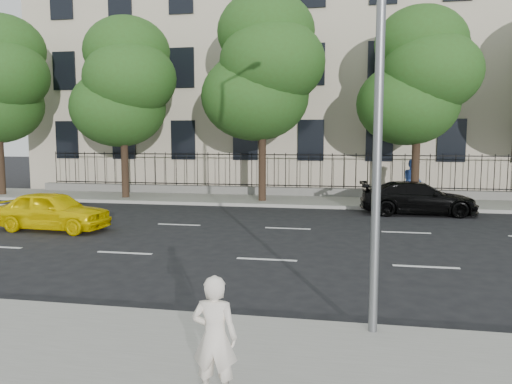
% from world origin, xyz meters
% --- Properties ---
extents(ground, '(120.00, 120.00, 0.00)m').
position_xyz_m(ground, '(0.00, 0.00, 0.00)').
color(ground, black).
rests_on(ground, ground).
extents(near_sidewalk, '(60.00, 4.00, 0.15)m').
position_xyz_m(near_sidewalk, '(0.00, -4.00, 0.07)').
color(near_sidewalk, gray).
rests_on(near_sidewalk, ground).
extents(far_sidewalk, '(60.00, 4.00, 0.15)m').
position_xyz_m(far_sidewalk, '(0.00, 14.00, 0.07)').
color(far_sidewalk, gray).
rests_on(far_sidewalk, ground).
extents(lane_markings, '(49.60, 4.62, 0.01)m').
position_xyz_m(lane_markings, '(0.00, 4.75, 0.01)').
color(lane_markings, silver).
rests_on(lane_markings, ground).
extents(masonry_building, '(34.60, 12.11, 18.50)m').
position_xyz_m(masonry_building, '(0.00, 22.95, 9.02)').
color(masonry_building, beige).
rests_on(masonry_building, ground).
extents(iron_fence, '(30.00, 0.50, 2.20)m').
position_xyz_m(iron_fence, '(0.00, 15.70, 0.65)').
color(iron_fence, slate).
rests_on(iron_fence, far_sidewalk).
extents(street_light, '(0.25, 3.32, 8.05)m').
position_xyz_m(street_light, '(2.50, -1.77, 5.15)').
color(street_light, slate).
rests_on(street_light, near_sidewalk).
extents(tree_b, '(5.53, 5.12, 8.97)m').
position_xyz_m(tree_b, '(-8.96, 13.36, 5.84)').
color(tree_b, '#382619').
rests_on(tree_b, far_sidewalk).
extents(tree_c, '(5.89, 5.50, 9.80)m').
position_xyz_m(tree_c, '(-1.96, 13.36, 6.41)').
color(tree_c, '#382619').
rests_on(tree_c, far_sidewalk).
extents(tree_d, '(5.34, 4.94, 8.84)m').
position_xyz_m(tree_d, '(5.04, 13.36, 5.84)').
color(tree_d, '#382619').
rests_on(tree_d, far_sidewalk).
extents(yellow_taxi, '(4.06, 1.83, 1.35)m').
position_xyz_m(yellow_taxi, '(-7.92, 5.21, 0.68)').
color(yellow_taxi, '#F8D900').
rests_on(yellow_taxi, ground).
extents(black_sedan, '(4.77, 2.10, 1.36)m').
position_xyz_m(black_sedan, '(4.89, 11.14, 0.68)').
color(black_sedan, black).
rests_on(black_sedan, ground).
extents(woman_near, '(0.54, 0.36, 1.49)m').
position_xyz_m(woman_near, '(0.58, -4.75, 0.90)').
color(woman_near, white).
rests_on(woman_near, near_sidewalk).
extents(pedestrian_far, '(1.05, 1.17, 2.00)m').
position_xyz_m(pedestrian_far, '(5.02, 14.32, 1.15)').
color(pedestrian_far, '#2C4C9A').
rests_on(pedestrian_far, far_sidewalk).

